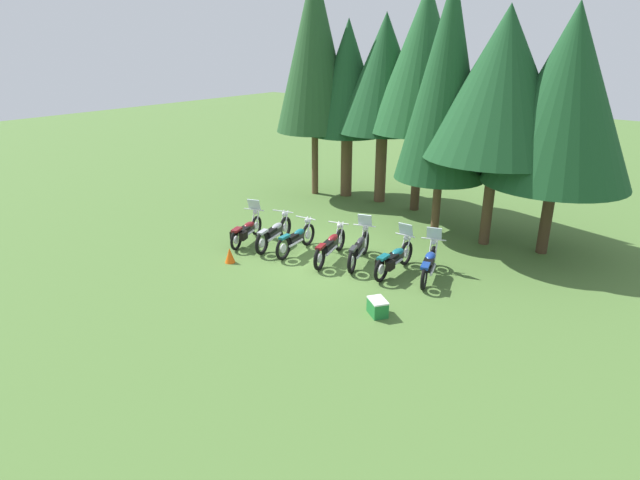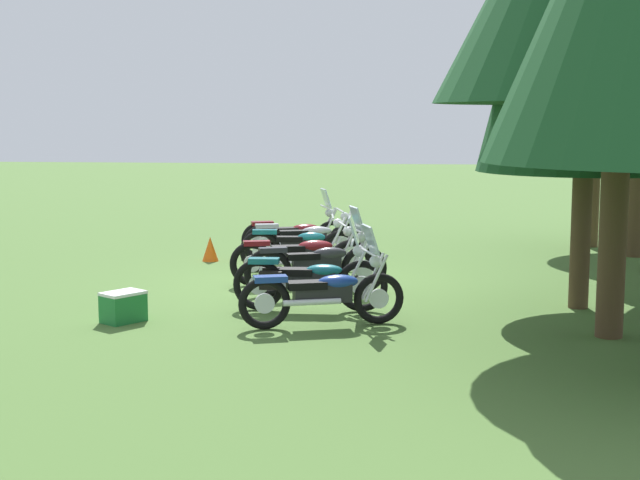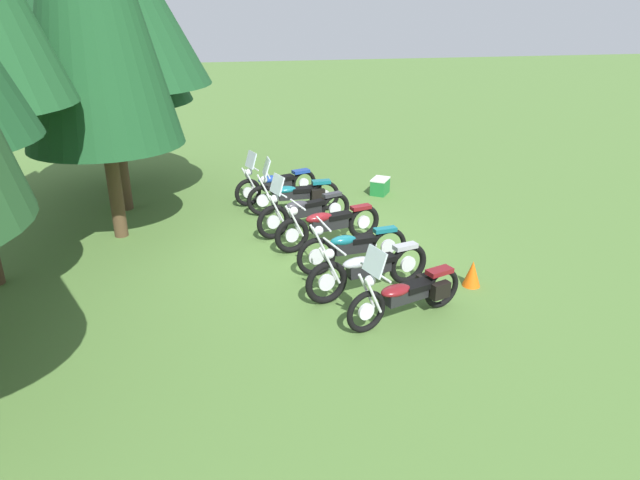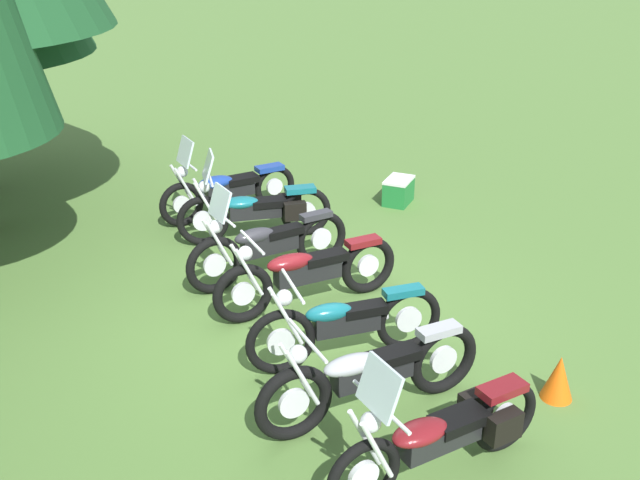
{
  "view_description": "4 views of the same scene",
  "coord_description": "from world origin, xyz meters",
  "px_view_note": "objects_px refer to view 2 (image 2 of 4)",
  "views": [
    {
      "loc": [
        9.37,
        -12.29,
        6.52
      ],
      "look_at": [
        -0.22,
        -0.2,
        0.62
      ],
      "focal_mm": 29.56,
      "sensor_mm": 36.0,
      "label": 1
    },
    {
      "loc": [
        15.17,
        1.88,
        2.81
      ],
      "look_at": [
        -0.32,
        0.16,
        0.7
      ],
      "focal_mm": 51.41,
      "sensor_mm": 36.0,
      "label": 2
    },
    {
      "loc": [
        -10.57,
        2.29,
        4.72
      ],
      "look_at": [
        -0.86,
        0.29,
        0.55
      ],
      "focal_mm": 31.88,
      "sensor_mm": 36.0,
      "label": 3
    },
    {
      "loc": [
        -7.86,
        1.33,
        4.59
      ],
      "look_at": [
        -0.09,
        -0.21,
        0.98
      ],
      "focal_mm": 42.25,
      "sensor_mm": 36.0,
      "label": 4
    }
  ],
  "objects_px": {
    "motorcycle_1": "(306,240)",
    "picnic_cooler": "(123,307)",
    "motorcycle_3": "(303,257)",
    "motorcycle_5": "(308,279)",
    "motorcycle_2": "(301,247)",
    "motorcycle_0": "(294,234)",
    "traffic_cone": "(210,249)",
    "motorcycle_6": "(325,292)",
    "motorcycle_4": "(319,265)"
  },
  "relations": [
    {
      "from": "motorcycle_3",
      "to": "motorcycle_4",
      "type": "xyz_separation_m",
      "value": [
        0.84,
        0.36,
        0.02
      ]
    },
    {
      "from": "motorcycle_5",
      "to": "picnic_cooler",
      "type": "distance_m",
      "value": 2.65
    },
    {
      "from": "motorcycle_6",
      "to": "picnic_cooler",
      "type": "height_order",
      "value": "motorcycle_6"
    },
    {
      "from": "motorcycle_0",
      "to": "motorcycle_4",
      "type": "height_order",
      "value": "motorcycle_4"
    },
    {
      "from": "motorcycle_6",
      "to": "traffic_cone",
      "type": "relative_size",
      "value": 4.57
    },
    {
      "from": "motorcycle_1",
      "to": "picnic_cooler",
      "type": "height_order",
      "value": "motorcycle_1"
    },
    {
      "from": "motorcycle_0",
      "to": "motorcycle_4",
      "type": "xyz_separation_m",
      "value": [
        4.0,
        0.96,
        0.02
      ]
    },
    {
      "from": "picnic_cooler",
      "to": "traffic_cone",
      "type": "height_order",
      "value": "traffic_cone"
    },
    {
      "from": "motorcycle_2",
      "to": "motorcycle_4",
      "type": "distance_m",
      "value": 2.16
    },
    {
      "from": "motorcycle_5",
      "to": "picnic_cooler",
      "type": "height_order",
      "value": "motorcycle_5"
    },
    {
      "from": "motorcycle_3",
      "to": "motorcycle_6",
      "type": "relative_size",
      "value": 1.08
    },
    {
      "from": "motorcycle_5",
      "to": "traffic_cone",
      "type": "distance_m",
      "value": 5.06
    },
    {
      "from": "motorcycle_0",
      "to": "traffic_cone",
      "type": "height_order",
      "value": "motorcycle_0"
    },
    {
      "from": "motorcycle_1",
      "to": "motorcycle_3",
      "type": "relative_size",
      "value": 0.99
    },
    {
      "from": "motorcycle_3",
      "to": "traffic_cone",
      "type": "bearing_deg",
      "value": 117.7
    },
    {
      "from": "traffic_cone",
      "to": "motorcycle_1",
      "type": "bearing_deg",
      "value": 86.64
    },
    {
      "from": "motorcycle_2",
      "to": "picnic_cooler",
      "type": "xyz_separation_m",
      "value": [
        4.34,
        -1.9,
        -0.25
      ]
    },
    {
      "from": "motorcycle_2",
      "to": "picnic_cooler",
      "type": "height_order",
      "value": "motorcycle_2"
    },
    {
      "from": "motorcycle_0",
      "to": "motorcycle_5",
      "type": "distance_m",
      "value": 5.33
    },
    {
      "from": "motorcycle_5",
      "to": "picnic_cooler",
      "type": "relative_size",
      "value": 3.32
    },
    {
      "from": "motorcycle_3",
      "to": "motorcycle_6",
      "type": "distance_m",
      "value": 3.14
    },
    {
      "from": "motorcycle_4",
      "to": "motorcycle_3",
      "type": "bearing_deg",
      "value": 93.55
    },
    {
      "from": "motorcycle_5",
      "to": "picnic_cooler",
      "type": "bearing_deg",
      "value": -159.93
    },
    {
      "from": "motorcycle_2",
      "to": "motorcycle_4",
      "type": "bearing_deg",
      "value": -82.4
    },
    {
      "from": "motorcycle_3",
      "to": "motorcycle_5",
      "type": "bearing_deg",
      "value": -95.53
    },
    {
      "from": "motorcycle_0",
      "to": "motorcycle_5",
      "type": "relative_size",
      "value": 0.94
    },
    {
      "from": "motorcycle_1",
      "to": "motorcycle_5",
      "type": "height_order",
      "value": "motorcycle_5"
    },
    {
      "from": "motorcycle_0",
      "to": "picnic_cooler",
      "type": "relative_size",
      "value": 3.12
    },
    {
      "from": "traffic_cone",
      "to": "motorcycle_6",
      "type": "bearing_deg",
      "value": 27.72
    },
    {
      "from": "traffic_cone",
      "to": "motorcycle_5",
      "type": "bearing_deg",
      "value": 29.37
    },
    {
      "from": "motorcycle_5",
      "to": "motorcycle_1",
      "type": "bearing_deg",
      "value": 95.36
    },
    {
      "from": "motorcycle_1",
      "to": "motorcycle_4",
      "type": "distance_m",
      "value": 3.1
    },
    {
      "from": "motorcycle_3",
      "to": "motorcycle_6",
      "type": "height_order",
      "value": "motorcycle_6"
    },
    {
      "from": "motorcycle_3",
      "to": "traffic_cone",
      "type": "relative_size",
      "value": 4.94
    },
    {
      "from": "motorcycle_2",
      "to": "motorcycle_6",
      "type": "xyz_separation_m",
      "value": [
        4.31,
        0.88,
        0.01
      ]
    },
    {
      "from": "motorcycle_2",
      "to": "motorcycle_5",
      "type": "distance_m",
      "value": 3.39
    },
    {
      "from": "motorcycle_0",
      "to": "motorcycle_5",
      "type": "xyz_separation_m",
      "value": [
        5.25,
        0.94,
        0.02
      ]
    },
    {
      "from": "motorcycle_1",
      "to": "motorcycle_2",
      "type": "height_order",
      "value": "motorcycle_1"
    },
    {
      "from": "picnic_cooler",
      "to": "traffic_cone",
      "type": "distance_m",
      "value": 5.4
    },
    {
      "from": "motorcycle_0",
      "to": "picnic_cooler",
      "type": "distance_m",
      "value": 6.43
    },
    {
      "from": "motorcycle_1",
      "to": "picnic_cooler",
      "type": "bearing_deg",
      "value": -124.09
    },
    {
      "from": "motorcycle_0",
      "to": "traffic_cone",
      "type": "distance_m",
      "value": 1.77
    },
    {
      "from": "motorcycle_2",
      "to": "motorcycle_3",
      "type": "xyz_separation_m",
      "value": [
        1.25,
        0.19,
        0.0
      ]
    },
    {
      "from": "motorcycle_5",
      "to": "picnic_cooler",
      "type": "xyz_separation_m",
      "value": [
        1.0,
        -2.44,
        -0.26
      ]
    },
    {
      "from": "motorcycle_3",
      "to": "traffic_cone",
      "type": "xyz_separation_m",
      "value": [
        -2.31,
        -2.13,
        -0.23
      ]
    },
    {
      "from": "motorcycle_2",
      "to": "traffic_cone",
      "type": "xyz_separation_m",
      "value": [
        -1.06,
        -1.94,
        -0.22
      ]
    },
    {
      "from": "motorcycle_4",
      "to": "motorcycle_5",
      "type": "xyz_separation_m",
      "value": [
        1.25,
        -0.01,
        -0.0
      ]
    },
    {
      "from": "motorcycle_0",
      "to": "motorcycle_6",
      "type": "relative_size",
      "value": 0.97
    },
    {
      "from": "motorcycle_1",
      "to": "motorcycle_3",
      "type": "bearing_deg",
      "value": -98.86
    },
    {
      "from": "motorcycle_3",
      "to": "motorcycle_2",
      "type": "bearing_deg",
      "value": 83.63
    }
  ]
}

